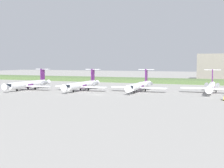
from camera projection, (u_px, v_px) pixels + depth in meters
The scene contains 6 objects.
ground_plane at pixel (124, 88), 136.75m from camera, with size 500.00×500.00×0.00m, color #9E9B96.
grass_berm at pixel (147, 80), 176.76m from camera, with size 320.00×20.00×2.22m, color #597542.
regional_jet_second at pixel (29, 84), 129.25m from camera, with size 22.81×31.00×9.00m.
regional_jet_third at pixel (82, 85), 124.85m from camera, with size 22.81×31.00×9.00m.
regional_jet_fourth at pixel (140, 85), 120.76m from camera, with size 22.81×31.00×9.00m.
regional_jet_fifth at pixel (211, 86), 116.09m from camera, with size 22.81×31.00×9.00m.
Camera 1 is at (43.97, -99.04, 12.19)m, focal length 47.33 mm.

